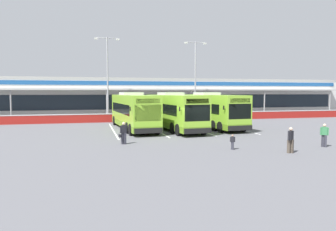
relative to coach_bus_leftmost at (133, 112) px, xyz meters
name	(u,v)px	position (x,y,z in m)	size (l,w,h in m)	color
ground_plane	(192,136)	(4.21, -6.42, -1.79)	(200.00, 200.00, 0.00)	#56565B
terminal_building	(142,97)	(4.21, 20.49, 1.23)	(70.00, 13.00, 6.00)	silver
red_barrier_wall	(157,117)	(4.21, 8.08, -1.23)	(60.00, 0.40, 1.10)	maroon
coach_bus_leftmost	(133,112)	(0.00, 0.00, 0.00)	(3.68, 12.31, 3.78)	#8CC633
coach_bus_left_centre	(174,112)	(3.99, -1.12, 0.00)	(3.68, 12.31, 3.78)	#8CC633
coach_bus_centre	(210,111)	(8.43, -0.06, 0.00)	(3.68, 12.31, 3.78)	#8CC633
bay_stripe_far_west	(113,130)	(-2.09, -0.42, -1.78)	(0.14, 13.00, 0.01)	silver
bay_stripe_west	(154,129)	(2.11, -0.42, -1.78)	(0.14, 13.00, 0.01)	silver
bay_stripe_mid_west	(193,128)	(6.31, -0.42, -1.78)	(0.14, 13.00, 0.01)	silver
bay_stripe_centre	(229,127)	(10.51, -0.42, -1.78)	(0.14, 13.00, 0.01)	silver
pedestrian_with_handbag	(123,133)	(-1.94, -9.13, -0.93)	(0.65, 0.34, 1.62)	#33333D
pedestrian_in_dark_coat	(291,139)	(7.81, -15.00, -0.91)	(0.52, 0.35, 1.62)	#4C4238
pedestrian_child	(233,142)	(4.83, -13.05, -1.24)	(0.30, 0.26, 1.00)	#33333D
pedestrian_near_bin	(324,134)	(11.44, -13.65, -0.91)	(0.51, 0.41, 1.62)	#33333D
lamp_post_west	(108,73)	(-1.97, 10.34, 4.50)	(3.24, 0.28, 11.00)	#9E9EA3
lamp_post_centre	(195,75)	(10.44, 10.88, 4.50)	(3.24, 0.28, 11.00)	#9E9EA3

